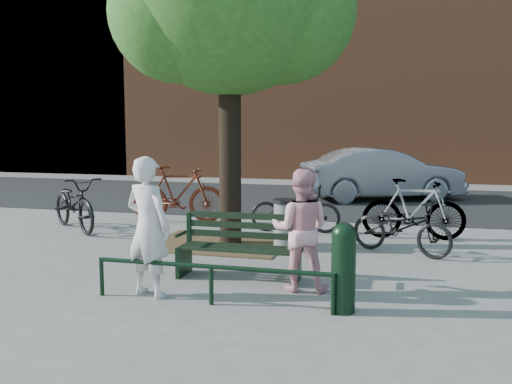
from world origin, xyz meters
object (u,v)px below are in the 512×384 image
(bicycle_c, at_px, (295,209))
(parked_car, at_px, (382,174))
(person_left, at_px, (148,227))
(person_right, at_px, (301,230))
(bollard, at_px, (344,264))
(park_bench, at_px, (240,245))
(litter_bin, at_px, (285,224))

(bicycle_c, bearing_deg, parked_car, -20.66)
(person_left, distance_m, parked_car, 10.35)
(person_left, relative_size, person_right, 1.11)
(bollard, height_order, bicycle_c, bollard)
(park_bench, distance_m, parked_car, 9.06)
(person_right, distance_m, parked_car, 9.31)
(parked_car, bearing_deg, litter_bin, 144.07)
(park_bench, height_order, bicycle_c, park_bench)
(bicycle_c, distance_m, parked_car, 5.56)
(person_left, height_order, parked_car, person_left)
(person_left, bearing_deg, person_right, -141.85)
(park_bench, bearing_deg, bollard, -35.60)
(person_right, bearing_deg, bollard, 126.65)
(park_bench, height_order, person_right, person_right)
(person_right, bearing_deg, parked_car, -97.93)
(person_right, height_order, litter_bin, person_right)
(person_left, bearing_deg, bicycle_c, -86.47)
(litter_bin, relative_size, bicycle_c, 0.49)
(bollard, distance_m, litter_bin, 3.35)
(park_bench, xyz_separation_m, bollard, (1.60, -1.15, 0.10))
(bollard, height_order, litter_bin, bollard)
(bollard, height_order, parked_car, parked_car)
(person_left, distance_m, bollard, 2.52)
(bollard, xyz_separation_m, litter_bin, (-1.33, 3.07, -0.12))
(bicycle_c, bearing_deg, park_bench, 172.98)
(person_right, bearing_deg, litter_bin, -76.99)
(park_bench, bearing_deg, litter_bin, 82.11)
(person_left, height_order, bicycle_c, person_left)
(person_right, height_order, bicycle_c, person_right)
(person_right, distance_m, litter_bin, 2.42)
(person_right, height_order, bollard, person_right)
(person_left, relative_size, bollard, 1.68)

